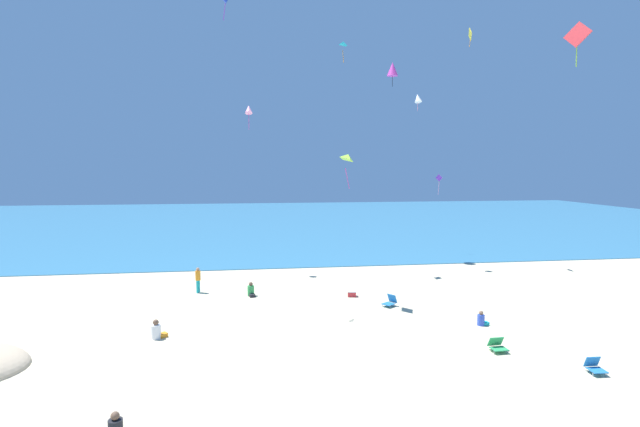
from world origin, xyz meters
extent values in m
plane|color=beige|center=(0.00, 10.00, 0.00)|extent=(120.00, 120.00, 0.00)
cube|color=teal|center=(0.00, 48.75, 0.03)|extent=(120.00, 60.00, 0.05)
cube|color=#2370B2|center=(8.35, 0.56, 0.15)|extent=(0.52, 0.52, 0.03)
cube|color=#2370B2|center=(8.36, 0.83, 0.34)|extent=(0.51, 0.20, 0.39)
cylinder|color=#B7B7BC|center=(8.59, 0.40, 0.07)|extent=(0.02, 0.02, 0.15)
cylinder|color=#B7B7BC|center=(8.09, 0.42, 0.07)|extent=(0.02, 0.02, 0.15)
cube|color=#2D9956|center=(6.08, 2.81, 0.14)|extent=(0.59, 0.49, 0.03)
cube|color=#2D9956|center=(6.07, 3.06, 0.33)|extent=(0.58, 0.27, 0.39)
cylinder|color=#B7B7BC|center=(6.38, 2.68, 0.07)|extent=(0.02, 0.02, 0.14)
cylinder|color=#B7B7BC|center=(5.81, 2.66, 0.07)|extent=(0.02, 0.02, 0.14)
cube|color=#2370B2|center=(3.65, 9.12, 0.14)|extent=(0.74, 0.73, 0.03)
cube|color=#2370B2|center=(3.90, 9.29, 0.36)|extent=(0.46, 0.52, 0.45)
cylinder|color=#B7B7BC|center=(3.66, 8.82, 0.07)|extent=(0.02, 0.02, 0.14)
cylinder|color=#B7B7BC|center=(3.37, 9.22, 0.07)|extent=(0.02, 0.02, 0.14)
cube|color=red|center=(2.25, 11.23, 0.13)|extent=(0.52, 0.48, 0.26)
cube|color=white|center=(2.25, 11.23, 0.28)|extent=(0.53, 0.50, 0.04)
sphere|color=brown|center=(-6.42, -1.29, 0.65)|extent=(0.22, 0.22, 0.22)
cylinder|color=#19ADB2|center=(-5.93, 13.21, 0.35)|extent=(0.12, 0.12, 0.70)
cylinder|color=#19ADB2|center=(-6.00, 13.06, 0.35)|extent=(0.12, 0.12, 0.70)
cylinder|color=orange|center=(-5.97, 13.13, 0.96)|extent=(0.37, 0.37, 0.53)
sphere|color=#A87A5B|center=(-5.97, 13.13, 1.31)|extent=(0.19, 0.19, 0.19)
cylinder|color=white|center=(-6.85, 6.07, 0.29)|extent=(0.52, 0.52, 0.57)
sphere|color=brown|center=(-6.85, 6.07, 0.68)|extent=(0.23, 0.23, 0.23)
cube|color=orange|center=(-6.66, 6.20, 0.08)|extent=(0.51, 0.48, 0.17)
cylinder|color=blue|center=(6.86, 5.82, 0.24)|extent=(0.35, 0.35, 0.47)
sphere|color=#846047|center=(6.86, 5.82, 0.56)|extent=(0.19, 0.19, 0.19)
cube|color=#19ADB2|center=(7.05, 5.84, 0.07)|extent=(0.38, 0.29, 0.14)
cylinder|color=green|center=(-3.10, 12.10, 0.27)|extent=(0.44, 0.44, 0.54)
sphere|color=brown|center=(-3.10, 12.10, 0.64)|extent=(0.22, 0.22, 0.22)
cube|color=black|center=(-3.04, 11.89, 0.08)|extent=(0.37, 0.45, 0.16)
cylinder|color=purple|center=(-4.13, 10.31, 14.16)|extent=(0.15, 0.08, 0.83)
pyramid|color=#99DB33|center=(1.75, 9.91, 7.37)|extent=(0.73, 0.87, 0.44)
cylinder|color=#DB3DA8|center=(1.70, 9.90, 6.33)|extent=(0.24, 0.07, 1.02)
cube|color=purple|center=(11.75, 23.18, 6.04)|extent=(0.41, 0.45, 0.57)
cylinder|color=pink|center=(11.75, 23.18, 5.27)|extent=(0.13, 0.10, 1.13)
cube|color=red|center=(8.49, 2.61, 11.53)|extent=(0.53, 0.87, 0.96)
cylinder|color=#99DB33|center=(8.49, 2.61, 10.80)|extent=(0.12, 0.12, 0.76)
cube|color=yellow|center=(12.07, 18.97, 16.00)|extent=(0.25, 0.86, 0.88)
cylinder|color=orange|center=(12.07, 18.97, 15.41)|extent=(0.08, 0.04, 0.55)
cone|color=white|center=(8.24, 18.49, 11.55)|extent=(0.54, 0.69, 0.70)
cylinder|color=pink|center=(8.24, 18.49, 10.99)|extent=(0.04, 0.09, 0.64)
cone|color=#DB3DA8|center=(7.29, 21.37, 14.00)|extent=(0.86, 0.87, 0.98)
cylinder|color=black|center=(7.29, 21.37, 13.17)|extent=(0.03, 0.05, 0.85)
pyramid|color=#1EADAD|center=(2.95, 17.71, 14.77)|extent=(0.73, 0.77, 0.29)
cylinder|color=orange|center=(2.93, 17.72, 13.95)|extent=(0.10, 0.08, 0.81)
cone|color=pink|center=(-3.12, 18.39, 10.60)|extent=(0.50, 0.70, 0.72)
cylinder|color=#DB3DA8|center=(-3.12, 18.39, 9.84)|extent=(0.03, 0.08, 1.05)
camera|label=1|loc=(-2.91, -13.41, 6.87)|focal=26.99mm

